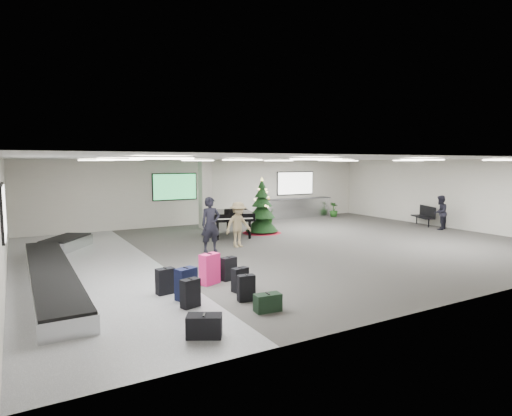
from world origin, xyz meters
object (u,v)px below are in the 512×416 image
pink_suitcase (210,269)px  potted_plant_left (270,216)px  traveler_a (211,225)px  traveler_b (238,225)px  christmas_tree (262,214)px  traveler_bench (440,213)px  grand_piano (231,216)px  potted_plant_right (334,210)px  service_counter (298,208)px  baggage_carousel (55,267)px  bench (424,214)px

pink_suitcase → potted_plant_left: size_ratio=1.10×
pink_suitcase → traveler_a: traveler_a is taller
pink_suitcase → traveler_b: 4.78m
christmas_tree → traveler_bench: christmas_tree is taller
pink_suitcase → potted_plant_left: bearing=30.0°
grand_piano → potted_plant_right: (7.88, 2.89, -0.46)m
christmas_tree → potted_plant_right: christmas_tree is taller
service_counter → traveler_bench: size_ratio=2.58×
baggage_carousel → bench: bench is taller
traveler_b → potted_plant_left: size_ratio=2.28×
traveler_a → potted_plant_right: (9.83, 5.29, -0.53)m
grand_piano → traveler_a: size_ratio=1.34×
bench → baggage_carousel: bearing=-151.4°
pink_suitcase → christmas_tree: 8.04m
potted_plant_left → potted_plant_right: size_ratio=0.87×
christmas_tree → potted_plant_right: size_ratio=2.94×
grand_piano → traveler_b: traveler_b is taller
baggage_carousel → traveler_b: 6.22m
grand_piano → bench: grand_piano is taller
baggage_carousel → christmas_tree: 9.08m
baggage_carousel → potted_plant_left: size_ratio=13.44×
bench → potted_plant_right: bearing=133.7°
service_counter → traveler_a: size_ratio=2.15×
service_counter → bench: service_counter is taller
grand_piano → potted_plant_left: 4.30m
grand_piano → traveler_a: traveler_a is taller
potted_plant_right → christmas_tree: bearing=-156.5°
baggage_carousel → traveler_a: size_ratio=5.14×
christmas_tree → traveler_bench: (7.53, -3.24, -0.05)m
service_counter → bench: 6.56m
bench → traveler_a: bearing=-153.1°
potted_plant_right → baggage_carousel: bearing=-157.9°
grand_piano → bench: (9.56, -1.86, -0.33)m
potted_plant_left → potted_plant_right: bearing=4.8°
traveler_bench → potted_plant_right: 6.11m
pink_suitcase → traveler_a: size_ratio=0.42×
christmas_tree → grand_piano: 1.58m
service_counter → potted_plant_left: size_ratio=5.61×
bench → traveler_b: (-10.33, -0.30, 0.28)m
pink_suitcase → traveler_bench: (12.67, 2.93, 0.40)m
baggage_carousel → service_counter: 14.50m
service_counter → potted_plant_right: bearing=-21.1°
christmas_tree → potted_plant_left: bearing=51.6°
service_counter → grand_piano: grand_piano is taller
bench → potted_plant_right: size_ratio=1.92×
grand_piano → christmas_tree: bearing=22.2°
traveler_a → traveler_b: size_ratio=1.15×
baggage_carousel → traveler_a: traveler_a is taller
bench → traveler_b: size_ratio=0.96×
pink_suitcase → traveler_bench: 13.01m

